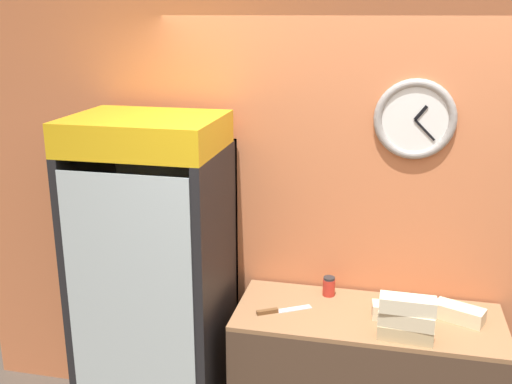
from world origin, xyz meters
TOP-DOWN VIEW (x-y plane):
  - wall_back at (0.00, 1.20)m, footprint 5.20×0.10m
  - beverage_cooler at (-1.21, 0.84)m, footprint 0.80×0.71m
  - sandwich_stack_bottom at (0.19, 0.63)m, footprint 0.28×0.12m
  - sandwich_stack_middle at (0.19, 0.63)m, footprint 0.29×0.13m
  - sandwich_stack_top at (0.19, 0.63)m, footprint 0.28×0.11m
  - sandwich_flat_left at (0.15, 0.85)m, footprint 0.26×0.12m
  - sandwich_flat_right at (0.48, 0.90)m, footprint 0.28×0.20m
  - chefs_knife at (-0.50, 0.77)m, footprint 0.29×0.19m
  - condiment_jar at (-0.24, 1.04)m, footprint 0.07×0.07m

SIDE VIEW (x-z plane):
  - chefs_knife at x=-0.50m, z-range 0.93..0.95m
  - sandwich_stack_bottom at x=0.19m, z-range 0.93..1.01m
  - sandwich_flat_right at x=0.48m, z-range 0.93..1.01m
  - sandwich_flat_left at x=0.15m, z-range 0.93..1.01m
  - condiment_jar at x=-0.24m, z-range 0.93..1.04m
  - sandwich_stack_middle at x=0.19m, z-range 1.01..1.09m
  - beverage_cooler at x=-1.21m, z-range 0.10..2.09m
  - sandwich_stack_top at x=0.19m, z-range 1.09..1.17m
  - wall_back at x=0.00m, z-range 0.01..2.71m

